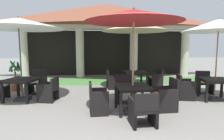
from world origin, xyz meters
TOP-DOWN VIEW (x-y plane):
  - ground_plane at (0.00, 0.00)m, footprint 60.00×60.00m
  - background_pavilion at (0.00, 8.09)m, footprint 10.98×3.19m
  - lawn_strip at (0.00, 6.47)m, footprint 12.78×2.16m
  - patio_table_near_foreground at (-3.17, 2.97)m, footprint 1.07×1.07m
  - patio_umbrella_near_foreground at (-3.17, 2.97)m, footprint 2.92×2.92m
  - patio_chair_near_foreground_north at (-2.97, 3.91)m, footprint 0.74×0.70m
  - patio_chair_near_foreground_east at (-2.24, 2.77)m, footprint 0.64×0.66m
  - patio_table_mid_left at (0.30, 1.50)m, footprint 0.92×0.92m
  - patio_umbrella_mid_left at (0.30, 1.50)m, footprint 2.59×2.59m
  - patio_chair_mid_left_east at (1.27, 1.55)m, footprint 0.61×0.58m
  - patio_chair_mid_left_west at (-0.65, 1.44)m, footprint 0.52×0.57m
  - patio_chair_mid_left_north at (0.25, 2.46)m, footprint 0.63×0.56m
  - patio_chair_mid_left_south at (0.36, 0.54)m, footprint 0.59×0.60m
  - patio_table_mid_right at (1.01, 4.61)m, footprint 0.95×0.95m
  - patio_umbrella_mid_right at (1.01, 4.61)m, footprint 2.93×2.93m
  - patio_chair_mid_right_west at (0.03, 4.55)m, footprint 0.60×0.64m
  - patio_chair_mid_right_east at (1.99, 4.67)m, footprint 0.54×0.61m
  - patio_table_far_back at (3.32, 2.48)m, footprint 1.02×1.02m
  - patio_umbrella_far_back at (3.32, 2.48)m, footprint 2.36×2.36m
  - patio_chair_far_back_west at (2.35, 2.67)m, footprint 0.63×0.71m
  - patio_chair_far_back_north at (3.51, 3.44)m, footprint 0.66×0.65m
  - potted_palm_left_edge at (-4.02, 4.57)m, footprint 0.54×0.53m

SIDE VIEW (x-z plane):
  - ground_plane at x=0.00m, z-range 0.00..0.00m
  - lawn_strip at x=0.00m, z-range 0.00..0.01m
  - potted_palm_left_edge at x=-4.02m, z-range -0.30..0.97m
  - patio_chair_near_foreground_east at x=-2.24m, z-range -0.02..0.77m
  - patio_chair_mid_left_south at x=0.36m, z-range -0.02..0.78m
  - patio_chair_mid_right_west at x=0.03m, z-range -0.02..0.79m
  - patio_chair_far_back_north at x=3.51m, z-range -0.03..0.82m
  - patio_chair_mid_right_east at x=1.99m, z-range -0.02..0.82m
  - patio_chair_mid_left_west at x=-0.65m, z-range -0.02..0.83m
  - patio_chair_mid_left_north at x=0.25m, z-range -0.03..0.84m
  - patio_chair_mid_left_east at x=1.27m, z-range -0.05..0.86m
  - patio_chair_far_back_west at x=2.35m, z-range -0.01..0.84m
  - patio_chair_near_foreground_north at x=-2.97m, z-range -0.04..0.87m
  - patio_table_far_back at x=3.32m, z-range 0.26..0.99m
  - patio_table_mid_right at x=1.01m, z-range 0.27..1.00m
  - patio_table_mid_left at x=0.30m, z-range 0.27..1.01m
  - patio_table_near_foreground at x=-3.17m, z-range 0.27..1.01m
  - patio_umbrella_far_back at x=3.32m, z-range 1.10..3.85m
  - patio_umbrella_near_foreground at x=-3.17m, z-range 1.14..3.92m
  - patio_umbrella_mid_left at x=0.30m, z-range 1.16..3.97m
  - patio_umbrella_mid_right at x=1.01m, z-range 1.18..4.09m
  - background_pavilion at x=0.00m, z-range 1.20..5.54m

